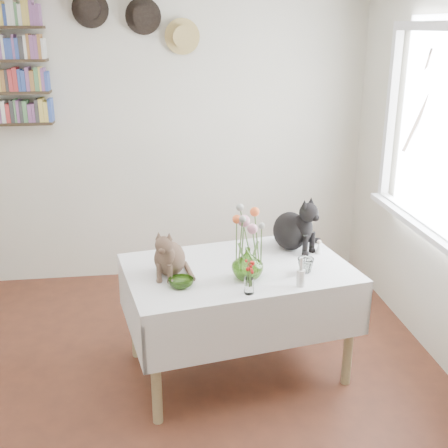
{
  "coord_description": "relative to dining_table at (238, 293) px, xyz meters",
  "views": [
    {
      "loc": [
        0.15,
        -2.49,
        2.13
      ],
      "look_at": [
        0.56,
        0.54,
        1.05
      ],
      "focal_mm": 45.0,
      "sensor_mm": 36.0,
      "label": 1
    }
  ],
  "objects": [
    {
      "name": "room",
      "position": [
        -0.66,
        -0.64,
        0.7
      ],
      "size": [
        4.08,
        4.58,
        2.58
      ],
      "color": "brown",
      "rests_on": "ground"
    },
    {
      "name": "window",
      "position": [
        1.31,
        0.16,
        0.85
      ],
      "size": [
        0.12,
        1.52,
        1.32
      ],
      "color": "white",
      "rests_on": "room"
    },
    {
      "name": "dining_table",
      "position": [
        0.0,
        0.0,
        0.0
      ],
      "size": [
        1.49,
        1.1,
        0.73
      ],
      "color": "white",
      "rests_on": "room"
    },
    {
      "name": "tabby_cat",
      "position": [
        -0.42,
        -0.04,
        0.33
      ],
      "size": [
        0.27,
        0.31,
        0.31
      ],
      "primitive_type": null,
      "rotation": [
        0.0,
        0.0,
        -0.31
      ],
      "color": "brown",
      "rests_on": "dining_table"
    },
    {
      "name": "black_cat",
      "position": [
        0.39,
        0.27,
        0.37
      ],
      "size": [
        0.4,
        0.4,
        0.37
      ],
      "primitive_type": null,
      "rotation": [
        0.0,
        0.0,
        0.71
      ],
      "color": "black",
      "rests_on": "dining_table"
    },
    {
      "name": "flower_vase",
      "position": [
        0.03,
        -0.17,
        0.28
      ],
      "size": [
        0.21,
        0.21,
        0.19
      ],
      "primitive_type": "imported",
      "rotation": [
        0.0,
        0.0,
        0.17
      ],
      "color": "#75B03E",
      "rests_on": "dining_table"
    },
    {
      "name": "green_bowl",
      "position": [
        -0.36,
        -0.22,
        0.2
      ],
      "size": [
        0.17,
        0.17,
        0.05
      ],
      "primitive_type": "imported",
      "rotation": [
        0.0,
        0.0,
        0.21
      ],
      "color": "#75B03E",
      "rests_on": "dining_table"
    },
    {
      "name": "drinking_glass",
      "position": [
        0.39,
        -0.13,
        0.23
      ],
      "size": [
        0.14,
        0.14,
        0.09
      ],
      "primitive_type": "imported",
      "rotation": [
        0.0,
        0.0,
        0.56
      ],
      "color": "white",
      "rests_on": "dining_table"
    },
    {
      "name": "candlestick",
      "position": [
        0.31,
        -0.31,
        0.24
      ],
      "size": [
        0.05,
        0.05,
        0.17
      ],
      "color": "white",
      "rests_on": "dining_table"
    },
    {
      "name": "berry_jar",
      "position": [
        0.0,
        -0.36,
        0.28
      ],
      "size": [
        0.06,
        0.06,
        0.23
      ],
      "color": "white",
      "rests_on": "dining_table"
    },
    {
      "name": "porcelain_figurine",
      "position": [
        0.56,
        0.15,
        0.22
      ],
      "size": [
        0.05,
        0.05,
        0.09
      ],
      "color": "white",
      "rests_on": "dining_table"
    },
    {
      "name": "flower_bouquet",
      "position": [
        0.03,
        -0.16,
        0.52
      ],
      "size": [
        0.17,
        0.13,
        0.39
      ],
      "color": "#4C7233",
      "rests_on": "flower_vase"
    },
    {
      "name": "wall_hats",
      "position": [
        -0.54,
        1.55,
        1.62
      ],
      "size": [
        0.98,
        0.09,
        0.48
      ],
      "color": "black",
      "rests_on": "room"
    }
  ]
}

